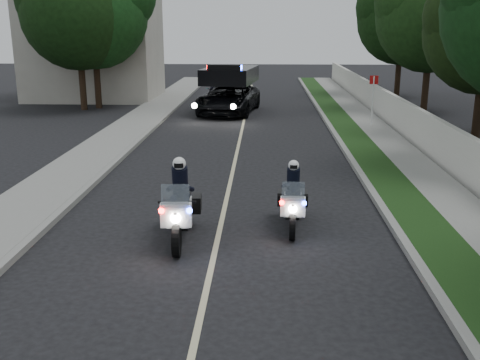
# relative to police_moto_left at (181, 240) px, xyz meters

# --- Properties ---
(ground) EXTENTS (120.00, 120.00, 0.00)m
(ground) POSITION_rel_police_moto_left_xyz_m (0.82, -1.27, 0.00)
(ground) COLOR black
(ground) RESTS_ON ground
(curb_right) EXTENTS (0.20, 60.00, 0.15)m
(curb_right) POSITION_rel_police_moto_left_xyz_m (4.92, 8.73, 0.07)
(curb_right) COLOR gray
(curb_right) RESTS_ON ground
(grass_verge) EXTENTS (1.20, 60.00, 0.16)m
(grass_verge) POSITION_rel_police_moto_left_xyz_m (5.62, 8.73, 0.08)
(grass_verge) COLOR #193814
(grass_verge) RESTS_ON ground
(sidewalk_right) EXTENTS (1.40, 60.00, 0.16)m
(sidewalk_right) POSITION_rel_police_moto_left_xyz_m (6.92, 8.73, 0.08)
(sidewalk_right) COLOR gray
(sidewalk_right) RESTS_ON ground
(property_wall) EXTENTS (0.22, 60.00, 1.50)m
(property_wall) POSITION_rel_police_moto_left_xyz_m (7.92, 8.73, 0.75)
(property_wall) COLOR beige
(property_wall) RESTS_ON ground
(curb_left) EXTENTS (0.20, 60.00, 0.15)m
(curb_left) POSITION_rel_police_moto_left_xyz_m (-3.28, 8.73, 0.07)
(curb_left) COLOR gray
(curb_left) RESTS_ON ground
(sidewalk_left) EXTENTS (2.00, 60.00, 0.16)m
(sidewalk_left) POSITION_rel_police_moto_left_xyz_m (-4.38, 8.73, 0.08)
(sidewalk_left) COLOR gray
(sidewalk_left) RESTS_ON ground
(building_far) EXTENTS (8.00, 6.00, 7.00)m
(building_far) POSITION_rel_police_moto_left_xyz_m (-9.18, 24.73, 3.50)
(building_far) COLOR #A8A396
(building_far) RESTS_ON ground
(lane_marking) EXTENTS (0.12, 50.00, 0.01)m
(lane_marking) POSITION_rel_police_moto_left_xyz_m (0.82, 8.73, 0.00)
(lane_marking) COLOR #BFB78C
(lane_marking) RESTS_ON ground
(police_moto_left) EXTENTS (0.90, 2.25, 1.87)m
(police_moto_left) POSITION_rel_police_moto_left_xyz_m (0.00, 0.00, 0.00)
(police_moto_left) COLOR silver
(police_moto_left) RESTS_ON ground
(police_moto_right) EXTENTS (0.76, 1.93, 1.62)m
(police_moto_right) POSITION_rel_police_moto_left_xyz_m (2.54, 0.91, 0.00)
(police_moto_right) COLOR white
(police_moto_right) RESTS_ON ground
(police_suv) EXTENTS (3.51, 6.23, 2.87)m
(police_suv) POSITION_rel_police_moto_left_xyz_m (-0.10, 18.72, 0.00)
(police_suv) COLOR black
(police_suv) RESTS_ON ground
(bicycle) EXTENTS (0.83, 1.91, 0.97)m
(bicycle) POSITION_rel_police_moto_left_xyz_m (-1.34, 22.75, 0.00)
(bicycle) COLOR black
(bicycle) RESTS_ON ground
(cyclist) EXTENTS (0.60, 0.44, 1.53)m
(cyclist) POSITION_rel_police_moto_left_xyz_m (-1.34, 22.75, 0.00)
(cyclist) COLOR black
(cyclist) RESTS_ON ground
(sign_post) EXTENTS (0.44, 0.44, 2.52)m
(sign_post) POSITION_rel_police_moto_left_xyz_m (6.82, 14.25, 0.00)
(sign_post) COLOR red
(sign_post) RESTS_ON ground
(tree_right_c) EXTENTS (5.27, 5.27, 8.50)m
(tree_right_c) POSITION_rel_police_moto_left_xyz_m (10.87, 12.21, 0.00)
(tree_right_c) COLOR black
(tree_right_c) RESTS_ON ground
(tree_right_d) EXTENTS (7.04, 7.04, 9.89)m
(tree_right_d) POSITION_rel_police_moto_left_xyz_m (10.69, 19.59, 0.00)
(tree_right_d) COLOR #1B3C14
(tree_right_d) RESTS_ON ground
(tree_right_e) EXTENTS (6.26, 6.26, 9.76)m
(tree_right_e) POSITION_rel_police_moto_left_xyz_m (10.74, 26.41, 0.00)
(tree_right_e) COLOR black
(tree_right_e) RESTS_ON ground
(tree_left_near) EXTENTS (6.23, 6.23, 10.28)m
(tree_left_near) POSITION_rel_police_moto_left_xyz_m (-7.77, 20.30, 0.00)
(tree_left_near) COLOR #164317
(tree_left_near) RESTS_ON ground
(tree_left_far) EXTENTS (8.05, 8.05, 10.22)m
(tree_left_far) POSITION_rel_police_moto_left_xyz_m (-8.42, 19.62, 0.00)
(tree_left_far) COLOR black
(tree_left_far) RESTS_ON ground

